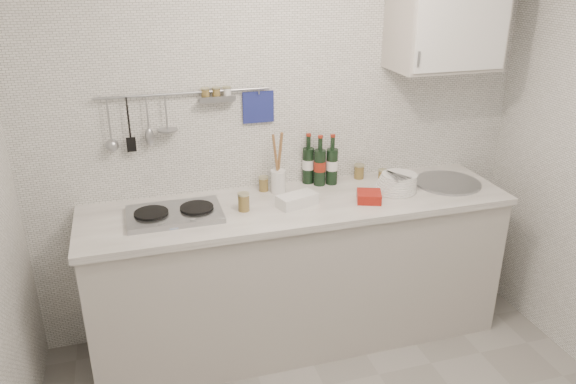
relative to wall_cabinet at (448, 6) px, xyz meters
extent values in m
cube|color=silver|center=(-0.90, 0.18, -0.70)|extent=(3.00, 0.02, 2.50)
cube|color=#B3ACA5|center=(-0.90, -0.12, -1.51)|extent=(2.40, 0.60, 0.88)
cube|color=white|center=(-0.90, -0.12, -1.05)|extent=(2.44, 0.64, 0.04)
cube|color=black|center=(-0.90, -0.10, -1.90)|extent=(2.34, 0.52, 0.10)
cube|color=#93969B|center=(-1.60, -0.12, -1.01)|extent=(0.50, 0.32, 0.03)
cylinder|color=black|center=(-1.72, -0.12, -0.99)|extent=(0.18, 0.18, 0.01)
cylinder|color=black|center=(-1.48, -0.12, -0.99)|extent=(0.18, 0.18, 0.01)
cylinder|color=#93969B|center=(0.05, -0.12, -1.02)|extent=(0.40, 0.40, 0.02)
cylinder|color=#93969B|center=(0.05, -0.12, -1.08)|extent=(0.34, 0.34, 0.10)
cylinder|color=#93969B|center=(-1.47, 0.15, -0.43)|extent=(0.95, 0.02, 0.02)
cube|color=navy|center=(-1.06, 0.17, -0.54)|extent=(0.18, 0.02, 0.18)
cube|color=#B3ACA5|center=(0.00, 0.01, 0.00)|extent=(0.60, 0.35, 0.70)
cube|color=white|center=(0.00, -0.18, 0.00)|extent=(0.56, 0.01, 0.66)
cylinder|color=#93969B|center=(-0.26, -0.19, -0.25)|extent=(0.01, 0.01, 0.08)
cylinder|color=#557DC2|center=(-1.62, -0.15, -1.02)|extent=(0.26, 0.26, 0.01)
cylinder|color=#557DC2|center=(-1.61, -0.15, -1.01)|extent=(0.25, 0.25, 0.01)
cylinder|color=white|center=(-0.31, -0.13, -1.02)|extent=(0.25, 0.25, 0.01)
cylinder|color=white|center=(-0.30, -0.13, -1.01)|extent=(0.25, 0.25, 0.01)
cylinder|color=white|center=(-0.30, -0.12, -1.00)|extent=(0.24, 0.24, 0.01)
cylinder|color=white|center=(-0.29, -0.12, -0.99)|extent=(0.23, 0.23, 0.01)
cylinder|color=white|center=(-0.29, -0.12, -0.98)|extent=(0.23, 0.23, 0.01)
cylinder|color=white|center=(-0.28, -0.11, -0.97)|extent=(0.22, 0.22, 0.01)
cylinder|color=white|center=(-0.28, -0.11, -0.95)|extent=(0.22, 0.22, 0.01)
cylinder|color=white|center=(-0.27, -0.10, -0.94)|extent=(0.21, 0.21, 0.01)
cube|color=white|center=(-0.93, -0.17, -1.00)|extent=(0.24, 0.17, 0.07)
cube|color=red|center=(-0.52, -0.23, -1.00)|extent=(0.17, 0.17, 0.06)
cylinder|color=white|center=(-0.98, 0.05, -0.96)|extent=(0.09, 0.09, 0.13)
cylinder|color=olive|center=(-0.97, 0.05, -0.79)|extent=(0.04, 0.07, 0.27)
cylinder|color=olive|center=(-0.99, 0.06, -0.81)|extent=(0.04, 0.05, 0.25)
cylinder|color=olive|center=(-1.05, 0.09, -0.99)|extent=(0.06, 0.06, 0.08)
cylinder|color=tan|center=(-1.05, 0.09, -0.95)|extent=(0.06, 0.06, 0.01)
cylinder|color=olive|center=(-0.43, 0.12, -0.99)|extent=(0.06, 0.06, 0.08)
cylinder|color=tan|center=(-0.43, 0.12, -0.94)|extent=(0.06, 0.06, 0.01)
cylinder|color=olive|center=(-0.31, 0.05, -1.00)|extent=(0.05, 0.05, 0.06)
cylinder|color=tan|center=(-0.31, 0.05, -0.96)|extent=(0.06, 0.06, 0.01)
cylinder|color=olive|center=(-1.23, -0.15, -0.98)|extent=(0.06, 0.06, 0.09)
cylinder|color=tan|center=(-1.23, -0.15, -0.93)|extent=(0.07, 0.07, 0.01)
camera|label=1|loc=(-1.79, -2.89, 0.25)|focal=35.00mm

